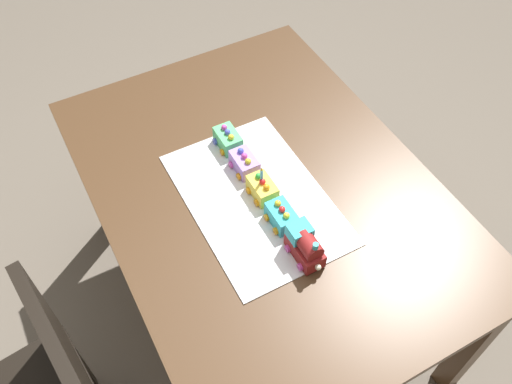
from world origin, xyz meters
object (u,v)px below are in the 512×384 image
dining_table (264,207)px  cake_locomotive (305,245)px  cake_car_caboose_lemon (262,188)px  cake_car_gondola_lavender (245,163)px  birthday_candle (262,173)px  cake_car_flatbed_mint_green (228,139)px  cake_car_tanker_turquoise (282,216)px

dining_table → cake_locomotive: cake_locomotive is taller
dining_table → cake_car_caboose_lemon: cake_car_caboose_lemon is taller
cake_car_gondola_lavender → birthday_candle: size_ratio=1.99×
cake_car_flatbed_mint_green → dining_table: bearing=-173.9°
cake_car_gondola_lavender → cake_car_flatbed_mint_green: same height
cake_locomotive → cake_car_flatbed_mint_green: size_ratio=1.40×
cake_car_caboose_lemon → birthday_candle: 0.07m
dining_table → birthday_candle: birthday_candle is taller
cake_car_tanker_turquoise → cake_car_flatbed_mint_green: bearing=0.0°
dining_table → cake_car_tanker_turquoise: (-0.14, 0.02, 0.14)m
cake_car_caboose_lemon → cake_car_flatbed_mint_green: 0.24m
cake_car_caboose_lemon → cake_car_gondola_lavender: (0.12, 0.00, 0.00)m
cake_car_gondola_lavender → cake_car_tanker_turquoise: bearing=180.0°
cake_car_caboose_lemon → cake_car_flatbed_mint_green: size_ratio=1.00×
cake_car_tanker_turquoise → cake_car_caboose_lemon: bearing=0.0°
cake_car_tanker_turquoise → cake_car_flatbed_mint_green: (0.35, 0.00, 0.00)m
cake_locomotive → cake_car_flatbed_mint_green: bearing=0.0°
dining_table → cake_car_flatbed_mint_green: bearing=6.1°
birthday_candle → cake_locomotive: bearing=-180.0°
cake_locomotive → cake_car_flatbed_mint_green: (0.48, 0.00, -0.02)m
birthday_candle → cake_car_caboose_lemon: bearing=180.0°
cake_car_tanker_turquoise → birthday_candle: (0.12, 0.00, 0.07)m
cake_car_gondola_lavender → cake_car_caboose_lemon: bearing=180.0°
cake_car_flatbed_mint_green → birthday_candle: birthday_candle is taller
birthday_candle → cake_car_gondola_lavender: bearing=0.0°
cake_locomotive → birthday_candle: size_ratio=2.78×
cake_car_caboose_lemon → cake_car_gondola_lavender: bearing=0.0°
cake_locomotive → cake_car_tanker_turquoise: size_ratio=1.40×
cake_car_gondola_lavender → birthday_candle: (-0.11, 0.00, 0.07)m
dining_table → cake_car_flatbed_mint_green: cake_car_flatbed_mint_green is taller
cake_car_flatbed_mint_green → birthday_candle: size_ratio=1.99×
cake_locomotive → cake_car_tanker_turquoise: 0.13m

